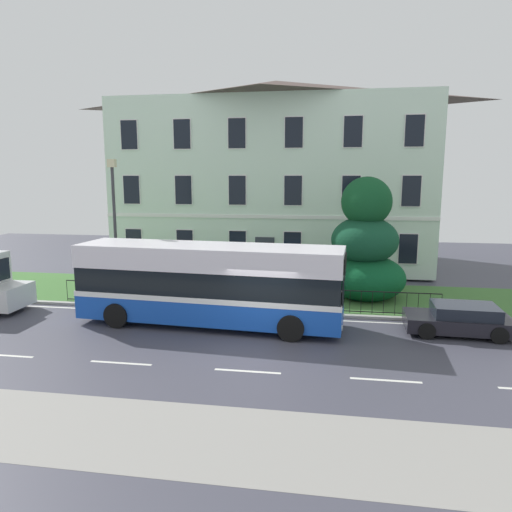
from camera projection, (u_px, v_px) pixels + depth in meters
The scene contains 8 objects.
ground_plane at pixel (262, 338), 16.70m from camera, with size 60.00×56.00×0.18m.
georgian_townhouse at pixel (275, 173), 30.58m from camera, with size 19.31×9.88×11.64m.
iron_verge_railing at pixel (243, 297), 19.98m from camera, with size 16.35×0.04×0.97m.
evergreen_tree at pixel (366, 250), 21.61m from camera, with size 3.62×3.62×5.78m.
single_decker_bus at pixel (209, 283), 17.95m from camera, with size 10.41×3.08×3.14m.
parked_hatchback_01 at pixel (460, 319), 17.08m from camera, with size 3.81×1.99×1.11m.
street_lamp_post at pixel (115, 219), 21.33m from camera, with size 0.36×0.24×6.38m.
litter_bin at pixel (246, 292), 20.52m from camera, with size 0.51×0.51×1.13m.
Camera 1 is at (2.28, -14.67, 5.73)m, focal length 32.63 mm.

